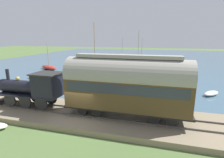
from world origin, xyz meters
TOP-DOWN VIEW (x-y plane):
  - ground_plane at (0.00, 0.00)m, footprint 200.00×200.00m
  - harbor_water at (43.72, 0.00)m, footprint 80.00×80.00m
  - rail_embankment at (0.82, 0.00)m, footprint 5.21×56.00m
  - steam_locomotive at (0.82, 4.66)m, footprint 2.01×6.33m
  - passenger_coach at (0.82, -3.45)m, footprint 2.44×9.43m
  - sailboat_black at (47.23, -0.07)m, footprint 3.96×4.79m
  - sailboat_red at (19.42, 16.11)m, footprint 3.86×5.35m
  - sailboat_blue at (40.42, 5.12)m, footprint 1.95×3.82m
  - sailboat_teal at (11.41, 2.99)m, footprint 2.89×6.53m
  - sailboat_brown at (28.08, -1.12)m, footprint 1.65×6.16m
  - rowboat_near_shore at (11.63, 13.22)m, footprint 1.19×2.97m
  - rowboat_far_out at (8.52, -5.61)m, footprint 1.94×2.15m
  - rowboat_off_pier at (9.73, -11.66)m, footprint 2.34×2.30m

SIDE VIEW (x-z plane):
  - ground_plane at x=0.00m, z-range 0.00..0.00m
  - harbor_water at x=43.72m, z-range 0.00..0.01m
  - rowboat_far_out at x=8.52m, z-range 0.01..0.35m
  - rail_embankment at x=0.82m, z-range -0.06..0.48m
  - rowboat_off_pier at x=9.73m, z-range 0.01..0.50m
  - rowboat_near_shore at x=11.63m, z-range 0.01..0.53m
  - sailboat_red at x=19.42m, z-range -2.25..3.13m
  - sailboat_black at x=47.23m, z-range -2.56..3.52m
  - sailboat_teal at x=11.41m, z-range -3.61..4.76m
  - sailboat_blue at x=40.42m, z-range -2.55..3.79m
  - sailboat_brown at x=28.08m, z-range -3.23..4.50m
  - steam_locomotive at x=0.82m, z-range 0.68..3.87m
  - passenger_coach at x=0.82m, z-range 0.77..5.50m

